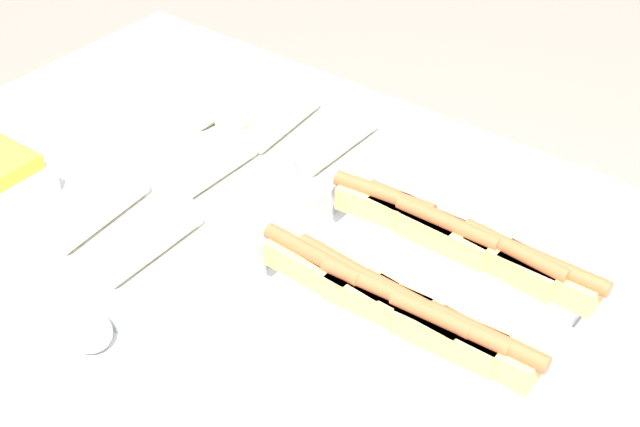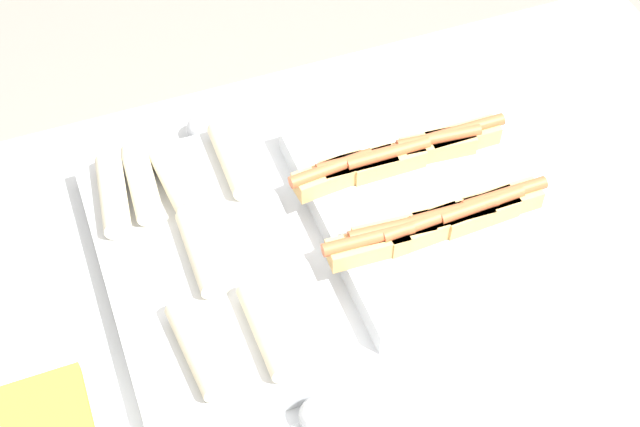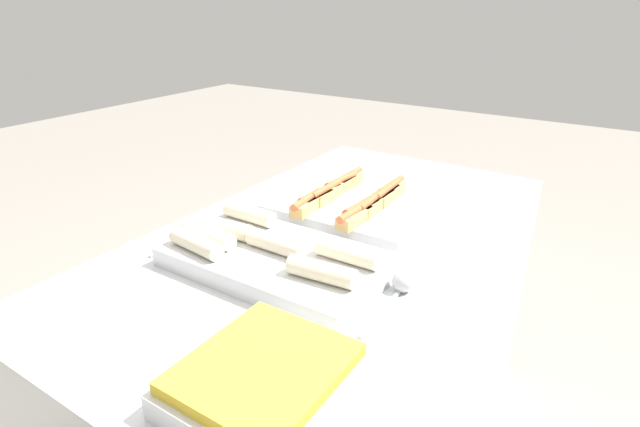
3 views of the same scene
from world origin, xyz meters
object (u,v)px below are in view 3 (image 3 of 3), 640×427
tray_hotdogs (351,207)px  tray_wraps (272,256)px  tray_side_front (265,380)px  serving_spoon_far (207,223)px  serving_spoon_near (401,284)px

tray_hotdogs → tray_wraps: size_ratio=0.86×
tray_side_front → serving_spoon_far: size_ratio=1.21×
tray_hotdogs → serving_spoon_far: size_ratio=1.93×
tray_hotdogs → tray_side_front: tray_hotdogs is taller
tray_hotdogs → serving_spoon_near: size_ratio=1.98×
serving_spoon_near → tray_wraps: bearing=102.0°
tray_hotdogs → tray_wraps: bearing=178.1°
serving_spoon_near → serving_spoon_far: same height
tray_side_front → tray_hotdogs: bearing=18.7°
tray_hotdogs → serving_spoon_near: tray_hotdogs is taller
tray_wraps → tray_side_front: (-0.36, -0.26, 0.00)m
tray_hotdogs → tray_side_front: 0.78m
tray_wraps → serving_spoon_near: (0.07, -0.32, -0.01)m
tray_wraps → serving_spoon_near: tray_wraps is taller
tray_wraps → serving_spoon_far: size_ratio=2.25×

